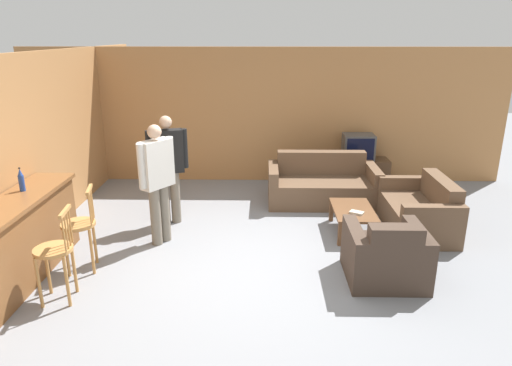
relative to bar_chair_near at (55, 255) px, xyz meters
The scene contains 16 objects.
ground_plane 2.43m from the bar_chair_near, 19.40° to the left, with size 24.00×24.00×0.00m, color gray.
wall_back 5.04m from the bar_chair_near, 63.45° to the left, with size 9.40×0.08×2.60m.
wall_left 2.45m from the bar_chair_near, 114.56° to the left, with size 0.08×8.68×2.60m.
bar_counter 0.72m from the bar_chair_near, 151.61° to the left, with size 0.55×2.46×1.00m.
bar_chair_near is the anchor object (origin of this frame).
bar_chair_mid 0.69m from the bar_chair_near, 90.02° to the left, with size 0.49×0.49×1.07m.
couch_far 4.57m from the bar_chair_near, 44.16° to the left, with size 1.88×0.94×0.84m.
armchair_near 3.75m from the bar_chair_near, ahead, with size 0.91×0.89×0.82m.
loveseat_right 5.01m from the bar_chair_near, 23.51° to the left, with size 0.86×1.46×0.81m.
coffee_table 4.04m from the bar_chair_near, 27.76° to the left, with size 0.58×0.97×0.37m.
tv_unit 5.76m from the bar_chair_near, 45.39° to the left, with size 1.20×0.46×0.53m.
tv 5.76m from the bar_chair_near, 45.37° to the left, with size 0.58×0.43×0.49m.
bottle 1.22m from the bar_chair_near, 130.60° to the left, with size 0.07×0.07×0.30m.
book_on_table 3.97m from the bar_chair_near, 25.43° to the left, with size 0.23×0.20×0.03m.
person_by_window 2.39m from the bar_chair_near, 70.24° to the left, with size 0.60×0.32×1.69m.
person_by_counter 1.74m from the bar_chair_near, 62.00° to the left, with size 0.43×0.52×1.69m.
Camera 1 is at (0.03, -5.18, 2.83)m, focal length 32.00 mm.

